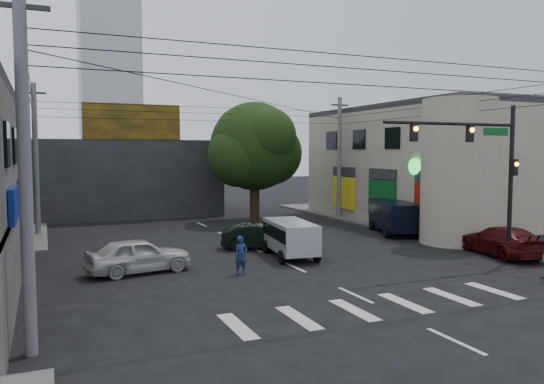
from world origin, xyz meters
TOP-DOWN VIEW (x-y plane):
  - ground at (0.00, 0.00)m, footprint 160.00×160.00m
  - sidewalk_far_right at (18.00, 18.00)m, footprint 16.00×16.00m
  - building_right at (18.00, 13.00)m, footprint 14.00×18.00m
  - corner_column at (11.00, 4.00)m, footprint 4.00×4.00m
  - building_far at (-4.00, 26.00)m, footprint 14.00×10.00m
  - billboard at (-4.00, 21.10)m, footprint 7.00×0.30m
  - tower_distant at (0.00, 70.00)m, footprint 9.00×9.00m
  - street_tree at (4.00, 17.00)m, footprint 6.40×6.40m
  - traffic_gantry at (7.82, -1.00)m, footprint 7.10×0.35m
  - utility_pole_near_left at (-10.50, -4.50)m, footprint 0.32×0.32m
  - utility_pole_far_left at (-10.50, 16.00)m, footprint 0.32×0.32m
  - utility_pole_far_right at (10.50, 16.00)m, footprint 0.32×0.32m
  - dark_sedan at (0.23, 6.73)m, footprint 4.14×4.94m
  - white_compact at (-6.50, 3.66)m, footprint 3.17×4.94m
  - maroon_sedan at (10.50, 0.36)m, footprint 3.89×5.79m
  - silver_minivan at (0.79, 4.08)m, footprint 4.50×2.76m
  - navy_van at (9.90, 8.25)m, footprint 6.22×5.05m
  - traffic_officer at (-2.65, 1.60)m, footprint 0.74×0.61m

SIDE VIEW (x-z plane):
  - ground at x=0.00m, z-range 0.00..0.00m
  - sidewalk_far_right at x=18.00m, z-range 0.00..0.15m
  - dark_sedan at x=0.23m, z-range 0.00..1.31m
  - maroon_sedan at x=10.50m, z-range 0.00..1.46m
  - white_compact at x=-6.50m, z-range 0.00..1.49m
  - traffic_officer at x=-2.65m, z-range 0.00..1.63m
  - silver_minivan at x=0.79m, z-range 0.00..1.74m
  - navy_van at x=9.90m, z-range 0.00..2.01m
  - building_far at x=-4.00m, z-range 0.00..6.00m
  - building_right at x=18.00m, z-range 0.00..8.00m
  - corner_column at x=11.00m, z-range 0.00..8.00m
  - utility_pole_near_left at x=-10.50m, z-range 0.00..9.20m
  - utility_pole_far_left at x=-10.50m, z-range 0.00..9.20m
  - utility_pole_far_right at x=10.50m, z-range 0.00..9.20m
  - traffic_gantry at x=7.82m, z-range 1.23..8.43m
  - street_tree at x=4.00m, z-range 1.12..9.82m
  - billboard at x=-4.00m, z-range 6.00..8.60m
  - tower_distant at x=0.00m, z-range 0.00..44.00m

